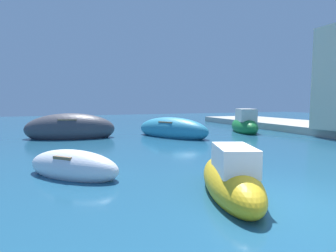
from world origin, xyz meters
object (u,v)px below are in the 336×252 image
(moored_boat_3, at_px, (73,167))
(moored_boat_4, at_px, (244,125))
(moored_boat_0, at_px, (172,130))
(moored_boat_6, at_px, (70,129))
(moored_boat_1, at_px, (231,179))

(moored_boat_3, height_order, moored_boat_4, moored_boat_4)
(moored_boat_0, bearing_deg, moored_boat_3, 110.21)
(moored_boat_0, bearing_deg, moored_boat_6, 44.26)
(moored_boat_3, bearing_deg, moored_boat_6, -45.95)
(moored_boat_0, height_order, moored_boat_3, moored_boat_0)
(moored_boat_3, relative_size, moored_boat_4, 0.68)
(moored_boat_1, xyz_separation_m, moored_boat_3, (-3.37, 2.93, -0.08))
(moored_boat_0, height_order, moored_boat_4, moored_boat_4)
(moored_boat_0, xyz_separation_m, moored_boat_1, (-2.54, -9.98, -0.07))
(moored_boat_0, relative_size, moored_boat_6, 0.96)
(moored_boat_1, height_order, moored_boat_4, moored_boat_4)
(moored_boat_4, xyz_separation_m, moored_boat_6, (-11.63, 1.17, 0.01))
(moored_boat_1, distance_m, moored_boat_6, 12.12)
(moored_boat_0, bearing_deg, moored_boat_4, -114.79)
(moored_boat_6, bearing_deg, moored_boat_0, -3.82)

